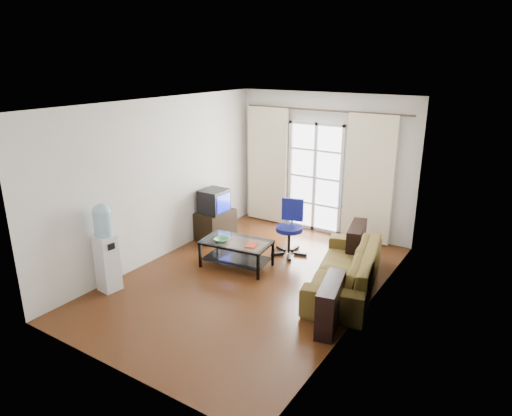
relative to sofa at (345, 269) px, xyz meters
The scene contains 20 objects.
floor 1.48m from the sofa, 157.54° to the right, with size 5.20×5.20×0.00m, color #512A13.
ceiling 2.79m from the sofa, 157.54° to the right, with size 5.20×5.20×0.00m, color white.
wall_back 2.65m from the sofa, 123.06° to the left, with size 3.60×0.02×2.70m, color silver.
wall_front 3.58m from the sofa, 112.94° to the right, with size 3.60×0.02×2.70m, color silver.
wall_left 3.35m from the sofa, behind, with size 0.02×5.20×2.70m, color silver.
wall_right 1.26m from the sofa, 49.78° to the right, with size 0.02×5.20×2.70m, color silver.
french_door 2.60m from the sofa, 126.67° to the left, with size 1.16×0.06×2.15m.
curtain_rod 3.14m from the sofa, 124.39° to the left, with size 0.04×0.04×3.30m, color #4C3F2D.
curtain_left 3.30m from the sofa, 142.72° to the left, with size 0.90×0.07×2.35m, color #F6EEC5.
curtain_right 2.16m from the sofa, 101.25° to the left, with size 0.90×0.07×2.35m, color #F6EEC5.
radiator 2.02m from the sofa, 105.32° to the left, with size 0.64×0.12×0.64m, color gray.
sofa is the anchor object (origin of this frame).
coffee_table 1.81m from the sofa, behind, with size 1.18×0.77×0.45m.
bowl 2.03m from the sofa, 168.28° to the right, with size 0.25×0.25×0.06m, color #359249.
book 1.59m from the sofa, 168.47° to the right, with size 0.21×0.25×0.02m, color #B03715.
remote 2.12m from the sofa, behind, with size 0.16×0.04×0.02m, color black.
tv_stand 2.92m from the sofa, 168.67° to the left, with size 0.48×0.73×0.53m, color black.
crt_tv 2.94m from the sofa, 169.67° to the left, with size 0.50×0.49×0.44m.
task_chair 1.47m from the sofa, 152.92° to the left, with size 0.80×0.80×0.96m.
water_cooler 3.53m from the sofa, 146.62° to the right, with size 0.31×0.30×1.35m.
Camera 1 is at (3.53, -5.35, 3.30)m, focal length 32.00 mm.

